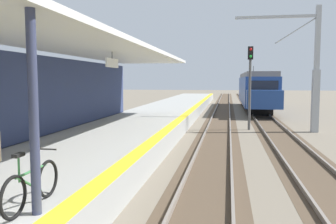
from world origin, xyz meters
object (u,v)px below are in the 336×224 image
bicycle_beside_commuter (32,186)px  rail_signal_post (250,79)px  catenary_pylon_far_side (311,72)px  approaching_train (256,89)px

bicycle_beside_commuter → rail_signal_post: size_ratio=0.35×
bicycle_beside_commuter → catenary_pylon_far_side: bearing=63.9°
approaching_train → rail_signal_post: rail_signal_post is taller
bicycle_beside_commuter → catenary_pylon_far_side: 18.81m
bicycle_beside_commuter → catenary_pylon_far_side: (8.20, 16.77, 2.31)m
approaching_train → bicycle_beside_commuter: approaching_train is taller
catenary_pylon_far_side → bicycle_beside_commuter: bearing=-116.1°
approaching_train → rail_signal_post: bearing=-95.5°
catenary_pylon_far_side → rail_signal_post: bearing=174.4°
approaching_train → catenary_pylon_far_side: (2.00, -16.18, 1.43)m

